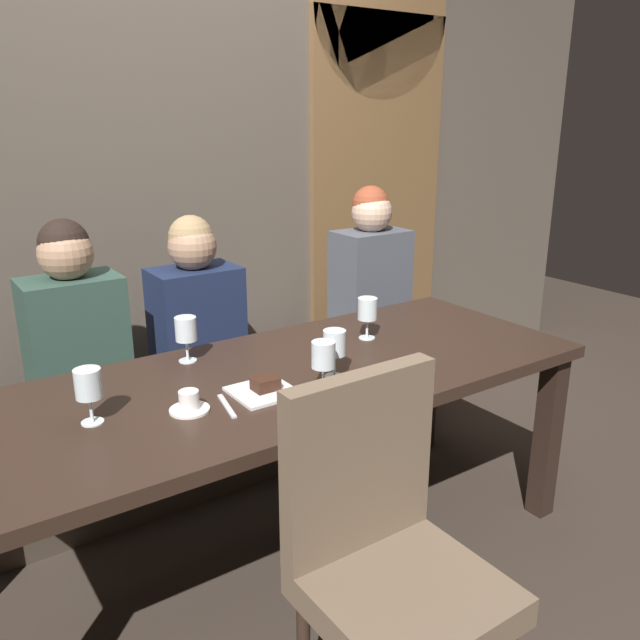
% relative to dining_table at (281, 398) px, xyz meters
% --- Properties ---
extents(ground, '(9.00, 9.00, 0.00)m').
position_rel_dining_table_xyz_m(ground, '(0.00, 0.00, -0.65)').
color(ground, '#382D26').
extents(back_wall_tiled, '(6.00, 0.12, 3.00)m').
position_rel_dining_table_xyz_m(back_wall_tiled, '(0.00, 1.22, 0.85)').
color(back_wall_tiled, brown).
rests_on(back_wall_tiled, ground).
extents(arched_door, '(0.90, 0.05, 2.55)m').
position_rel_dining_table_xyz_m(arched_door, '(1.35, 1.15, 0.71)').
color(arched_door, brown).
rests_on(arched_door, ground).
extents(dining_table, '(2.20, 0.84, 0.74)m').
position_rel_dining_table_xyz_m(dining_table, '(0.00, 0.00, 0.00)').
color(dining_table, black).
rests_on(dining_table, ground).
extents(banquette_bench, '(2.50, 0.44, 0.45)m').
position_rel_dining_table_xyz_m(banquette_bench, '(0.00, 0.70, -0.42)').
color(banquette_bench, '#40352A').
rests_on(banquette_bench, ground).
extents(chair_near_side, '(0.44, 0.44, 0.98)m').
position_rel_dining_table_xyz_m(chair_near_side, '(-0.14, -0.72, -0.09)').
color(chair_near_side, '#302119').
rests_on(chair_near_side, ground).
extents(diner_redhead, '(0.36, 0.24, 0.77)m').
position_rel_dining_table_xyz_m(diner_redhead, '(-0.49, 0.71, 0.16)').
color(diner_redhead, '#2D473D').
rests_on(diner_redhead, banquette_bench).
extents(diner_bearded, '(0.36, 0.24, 0.74)m').
position_rel_dining_table_xyz_m(diner_bearded, '(0.01, 0.70, 0.15)').
color(diner_bearded, '#192342').
rests_on(diner_bearded, banquette_bench).
extents(diner_far_end, '(0.36, 0.24, 0.80)m').
position_rel_dining_table_xyz_m(diner_far_end, '(0.97, 0.72, 0.18)').
color(diner_far_end, '#4C515B').
rests_on(diner_far_end, banquette_bench).
extents(wine_glass_far_left, '(0.08, 0.08, 0.16)m').
position_rel_dining_table_xyz_m(wine_glass_far_left, '(0.47, 0.12, 0.20)').
color(wine_glass_far_left, silver).
rests_on(wine_glass_far_left, dining_table).
extents(wine_glass_end_left, '(0.08, 0.08, 0.16)m').
position_rel_dining_table_xyz_m(wine_glass_end_left, '(0.04, -0.19, 0.20)').
color(wine_glass_end_left, silver).
rests_on(wine_glass_end_left, dining_table).
extents(wine_glass_near_right, '(0.08, 0.08, 0.16)m').
position_rel_dining_table_xyz_m(wine_glass_near_right, '(-0.63, -0.01, 0.20)').
color(wine_glass_near_right, silver).
rests_on(wine_glass_near_right, dining_table).
extents(wine_glass_near_left, '(0.08, 0.08, 0.16)m').
position_rel_dining_table_xyz_m(wine_glass_near_left, '(0.14, -0.12, 0.20)').
color(wine_glass_near_left, silver).
rests_on(wine_glass_near_left, dining_table).
extents(wine_glass_end_right, '(0.08, 0.08, 0.16)m').
position_rel_dining_table_xyz_m(wine_glass_end_right, '(-0.21, 0.29, 0.20)').
color(wine_glass_end_right, silver).
rests_on(wine_glass_end_right, dining_table).
extents(espresso_cup, '(0.12, 0.12, 0.06)m').
position_rel_dining_table_xyz_m(espresso_cup, '(-0.37, -0.09, 0.11)').
color(espresso_cup, white).
rests_on(espresso_cup, dining_table).
extents(dessert_plate, '(0.19, 0.19, 0.05)m').
position_rel_dining_table_xyz_m(dessert_plate, '(-0.12, -0.10, 0.10)').
color(dessert_plate, white).
rests_on(dessert_plate, dining_table).
extents(fork_on_table, '(0.05, 0.17, 0.01)m').
position_rel_dining_table_xyz_m(fork_on_table, '(-0.27, -0.13, 0.09)').
color(fork_on_table, silver).
rests_on(fork_on_table, dining_table).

